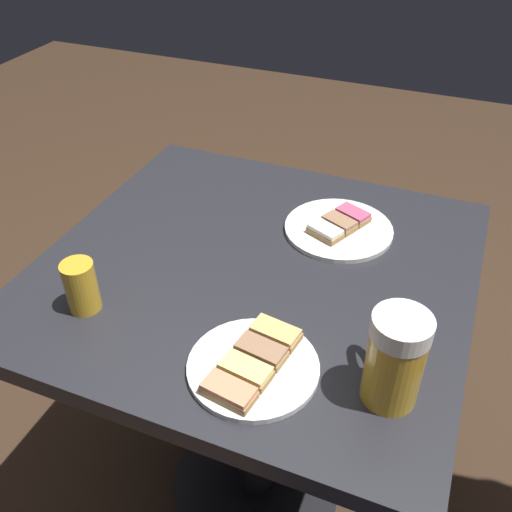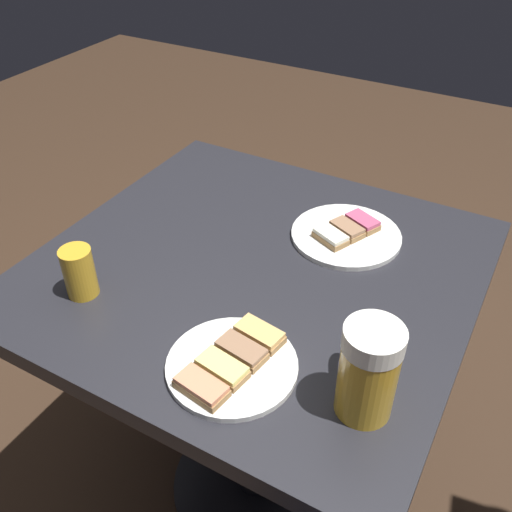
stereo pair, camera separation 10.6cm
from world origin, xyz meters
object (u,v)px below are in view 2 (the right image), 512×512
object	(u,v)px
plate_far	(346,234)
beer_mug	(368,369)
beer_glass_small	(79,272)
plate_near	(232,363)

from	to	relation	value
plate_far	beer_mug	distance (m)	0.42
beer_mug	beer_glass_small	world-z (taller)	beer_mug
beer_mug	plate_near	bearing A→B (deg)	-80.92
plate_near	beer_glass_small	distance (m)	0.32
plate_near	beer_mug	size ratio (longest dim) A/B	1.33
plate_far	beer_mug	xyz separation A→B (m)	(0.38, 0.18, 0.07)
plate_far	plate_near	bearing A→B (deg)	-3.01
plate_near	beer_mug	xyz separation A→B (m)	(-0.03, 0.20, 0.07)
plate_near	beer_glass_small	xyz separation A→B (m)	(-0.02, -0.32, 0.04)
beer_mug	beer_glass_small	bearing A→B (deg)	-88.86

